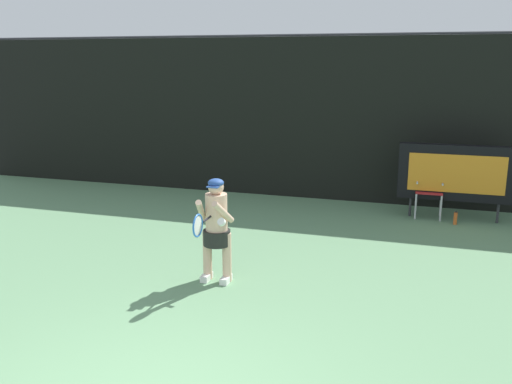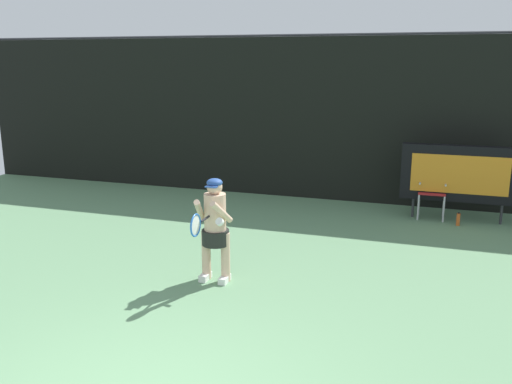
{
  "view_description": "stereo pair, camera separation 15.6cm",
  "coord_description": "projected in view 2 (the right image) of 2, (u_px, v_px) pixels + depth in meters",
  "views": [
    {
      "loc": [
        2.2,
        -3.65,
        3.12
      ],
      "look_at": [
        -0.32,
        4.49,
        1.05
      ],
      "focal_mm": 38.54,
      "sensor_mm": 36.0,
      "label": 1
    },
    {
      "loc": [
        2.35,
        -3.6,
        3.12
      ],
      "look_at": [
        -0.32,
        4.49,
        1.05
      ],
      "focal_mm": 38.54,
      "sensor_mm": 36.0,
      "label": 2
    }
  ],
  "objects": [
    {
      "name": "tennis_player",
      "position": [
        215.0,
        225.0,
        7.77
      ],
      "size": [
        0.52,
        0.59,
        1.5
      ],
      "color": "white",
      "rests_on": "ground"
    },
    {
      "name": "scoreboard",
      "position": [
        459.0,
        174.0,
        10.68
      ],
      "size": [
        2.2,
        0.21,
        1.5
      ],
      "color": "black",
      "rests_on": "ground"
    },
    {
      "name": "backdrop_screen",
      "position": [
        326.0,
        120.0,
        12.19
      ],
      "size": [
        18.0,
        0.12,
        3.66
      ],
      "color": "black",
      "rests_on": "ground"
    },
    {
      "name": "tennis_racket",
      "position": [
        196.0,
        225.0,
        7.19
      ],
      "size": [
        0.03,
        0.6,
        0.31
      ],
      "rotation": [
        0.0,
        0.0,
        -0.03
      ],
      "color": "black"
    },
    {
      "name": "umpire_chair",
      "position": [
        432.0,
        188.0,
        10.96
      ],
      "size": [
        0.52,
        0.44,
        1.08
      ],
      "color": "#B7B7BC",
      "rests_on": "ground"
    },
    {
      "name": "water_bottle",
      "position": [
        458.0,
        219.0,
        10.54
      ],
      "size": [
        0.07,
        0.07,
        0.27
      ],
      "color": "#D05B24",
      "rests_on": "ground"
    }
  ]
}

